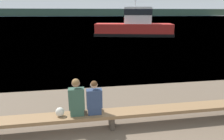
{
  "coord_description": "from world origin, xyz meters",
  "views": [
    {
      "loc": [
        -0.55,
        -2.2,
        3.18
      ],
      "look_at": [
        0.74,
        5.81,
        0.82
      ],
      "focal_mm": 32.0,
      "sensor_mm": 36.0,
      "label": 1
    }
  ],
  "objects_px": {
    "bench_main": "(111,114)",
    "tugboat_red": "(134,27)",
    "person_left": "(77,99)",
    "person_right": "(94,100)",
    "shopping_bag": "(60,112)"
  },
  "relations": [
    {
      "from": "person_right",
      "to": "tugboat_red",
      "type": "relative_size",
      "value": 0.09
    },
    {
      "from": "person_left",
      "to": "person_right",
      "type": "xyz_separation_m",
      "value": [
        0.47,
        0.0,
        -0.06
      ]
    },
    {
      "from": "shopping_bag",
      "to": "tugboat_red",
      "type": "distance_m",
      "value": 23.57
    },
    {
      "from": "person_left",
      "to": "shopping_bag",
      "type": "relative_size",
      "value": 4.1
    },
    {
      "from": "bench_main",
      "to": "person_left",
      "type": "xyz_separation_m",
      "value": [
        -0.94,
        0.0,
        0.54
      ]
    },
    {
      "from": "person_right",
      "to": "shopping_bag",
      "type": "distance_m",
      "value": 0.97
    },
    {
      "from": "bench_main",
      "to": "tugboat_red",
      "type": "distance_m",
      "value": 23.12
    },
    {
      "from": "shopping_bag",
      "to": "person_right",
      "type": "bearing_deg",
      "value": 1.08
    },
    {
      "from": "person_left",
      "to": "tugboat_red",
      "type": "xyz_separation_m",
      "value": [
        7.66,
        22.11,
        0.27
      ]
    },
    {
      "from": "person_left",
      "to": "shopping_bag",
      "type": "bearing_deg",
      "value": -178.23
    },
    {
      "from": "tugboat_red",
      "to": "shopping_bag",
      "type": "bearing_deg",
      "value": 172.89
    },
    {
      "from": "person_left",
      "to": "person_right",
      "type": "height_order",
      "value": "person_left"
    },
    {
      "from": "person_left",
      "to": "person_right",
      "type": "relative_size",
      "value": 1.09
    },
    {
      "from": "person_right",
      "to": "shopping_bag",
      "type": "bearing_deg",
      "value": -178.92
    },
    {
      "from": "person_left",
      "to": "tugboat_red",
      "type": "height_order",
      "value": "tugboat_red"
    }
  ]
}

